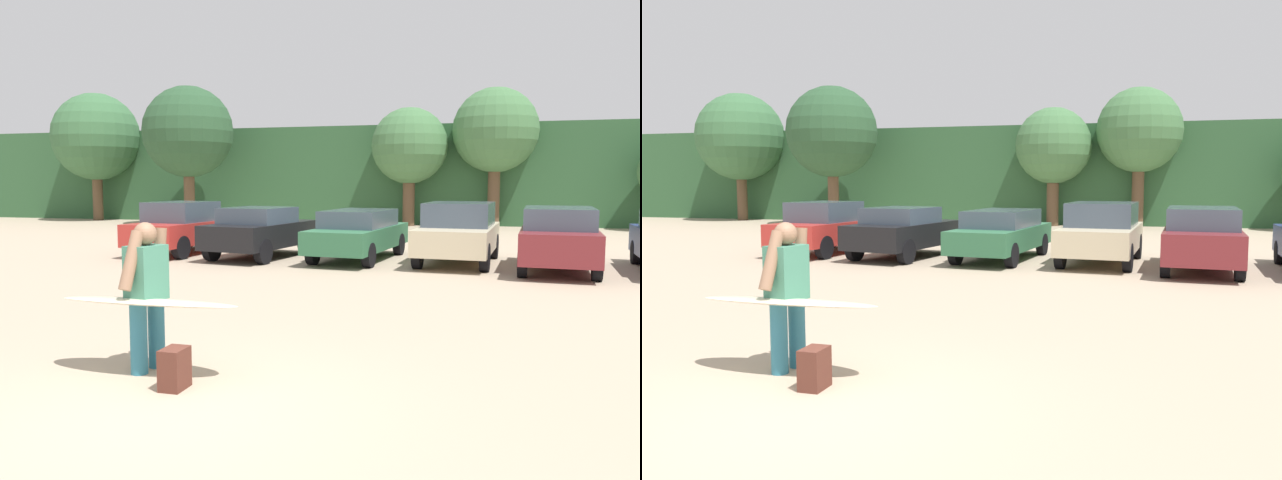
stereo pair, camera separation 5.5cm
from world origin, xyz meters
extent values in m
plane|color=tan|center=(0.00, 0.00, 0.00)|extent=(120.00, 120.00, 0.00)
cube|color=#2D5633|center=(0.00, 33.04, 2.57)|extent=(108.00, 12.00, 5.13)
cylinder|color=brown|center=(-18.83, 26.08, 1.33)|extent=(0.57, 0.57, 2.66)
sphere|color=#38663D|center=(-18.83, 26.08, 4.75)|extent=(4.91, 4.91, 4.91)
cylinder|color=brown|center=(-12.02, 24.08, 1.39)|extent=(0.56, 0.56, 2.78)
sphere|color=#284C2D|center=(-12.02, 24.08, 4.75)|extent=(4.63, 4.63, 4.63)
cylinder|color=brown|center=(-1.03, 26.29, 1.20)|extent=(0.60, 0.60, 2.39)
sphere|color=#427042|center=(-1.03, 26.29, 4.00)|extent=(3.79, 3.79, 3.79)
cylinder|color=brown|center=(3.08, 26.46, 1.48)|extent=(0.57, 0.57, 2.96)
sphere|color=#427042|center=(3.08, 26.46, 4.70)|extent=(4.10, 4.10, 4.10)
cube|color=#B72D28|center=(-6.21, 12.33, 0.67)|extent=(2.16, 4.29, 0.66)
cube|color=#3F4C5B|center=(-6.23, 12.20, 1.31)|extent=(1.81, 2.19, 0.61)
cylinder|color=black|center=(-6.85, 13.76, 0.34)|extent=(0.29, 0.70, 0.68)
cylinder|color=black|center=(-5.29, 13.60, 0.34)|extent=(0.29, 0.70, 0.68)
cylinder|color=black|center=(-7.14, 11.05, 0.34)|extent=(0.29, 0.70, 0.68)
cylinder|color=black|center=(-5.58, 10.89, 0.34)|extent=(0.29, 0.70, 0.68)
cube|color=black|center=(-3.52, 11.91, 0.69)|extent=(2.49, 4.16, 0.68)
cube|color=#3F4C5B|center=(-3.54, 11.75, 1.26)|extent=(2.00, 2.17, 0.45)
cylinder|color=black|center=(-4.12, 13.32, 0.35)|extent=(0.34, 0.72, 0.70)
cylinder|color=black|center=(-2.48, 13.03, 0.35)|extent=(0.34, 0.72, 0.70)
cylinder|color=black|center=(-4.56, 10.78, 0.35)|extent=(0.34, 0.72, 0.70)
cylinder|color=black|center=(-2.92, 10.49, 0.35)|extent=(0.34, 0.72, 0.70)
cube|color=#2D6642|center=(-0.65, 12.21, 0.64)|extent=(2.25, 4.85, 0.62)
cube|color=#3F4C5B|center=(-0.64, 12.22, 1.19)|extent=(1.89, 2.83, 0.48)
cylinder|color=black|center=(-1.25, 13.83, 0.33)|extent=(0.29, 0.68, 0.66)
cylinder|color=black|center=(0.31, 13.65, 0.33)|extent=(0.29, 0.68, 0.66)
cylinder|color=black|center=(-1.60, 10.76, 0.33)|extent=(0.29, 0.68, 0.66)
cylinder|color=black|center=(-0.04, 10.58, 0.33)|extent=(0.29, 0.68, 0.66)
cube|color=beige|center=(2.15, 12.13, 0.69)|extent=(2.20, 4.51, 0.67)
cube|color=#3F4C5B|center=(2.16, 12.27, 1.34)|extent=(1.90, 2.50, 0.63)
cylinder|color=black|center=(1.43, 13.64, 0.36)|extent=(0.27, 0.73, 0.72)
cylinder|color=black|center=(3.10, 13.51, 0.36)|extent=(0.27, 0.73, 0.72)
cylinder|color=black|center=(1.20, 10.75, 0.36)|extent=(0.27, 0.73, 0.72)
cylinder|color=black|center=(2.88, 10.63, 0.36)|extent=(0.27, 0.73, 0.72)
cube|color=maroon|center=(4.65, 11.33, 0.71)|extent=(2.11, 4.58, 0.73)
cube|color=#3F4C5B|center=(4.65, 11.39, 1.33)|extent=(1.83, 2.75, 0.52)
cylinder|color=black|center=(3.96, 12.86, 0.34)|extent=(0.27, 0.69, 0.68)
cylinder|color=black|center=(5.56, 12.74, 0.34)|extent=(0.27, 0.69, 0.68)
cylinder|color=black|center=(3.74, 9.92, 0.34)|extent=(0.27, 0.69, 0.68)
cylinder|color=black|center=(5.34, 9.80, 0.34)|extent=(0.27, 0.69, 0.68)
cylinder|color=black|center=(6.82, 13.26, 0.32)|extent=(0.26, 0.65, 0.64)
cylinder|color=teal|center=(-0.91, 1.01, 0.42)|extent=(0.20, 0.20, 0.85)
cylinder|color=teal|center=(-0.85, 1.31, 0.42)|extent=(0.20, 0.20, 0.85)
cube|color=#3F7F66|center=(-0.88, 1.16, 1.17)|extent=(0.40, 0.49, 0.65)
sphere|color=#8C664C|center=(-0.88, 1.16, 1.63)|extent=(0.27, 0.27, 0.27)
cylinder|color=#8C664C|center=(-0.93, 0.92, 1.34)|extent=(0.22, 0.39, 0.69)
cylinder|color=#8C664C|center=(-0.84, 1.39, 1.34)|extent=(0.18, 0.24, 0.70)
ellipsoid|color=beige|center=(-0.78, 1.02, 0.86)|extent=(2.22, 0.64, 0.14)
cube|color=#592D23|center=(-0.25, 0.63, 0.23)|extent=(0.24, 0.34, 0.45)
camera|label=1|loc=(3.02, -5.35, 2.25)|focal=35.28mm
camera|label=2|loc=(3.08, -5.33, 2.25)|focal=35.28mm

